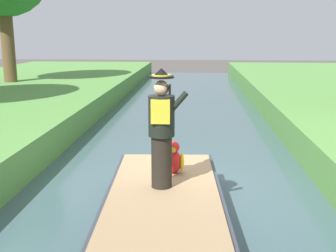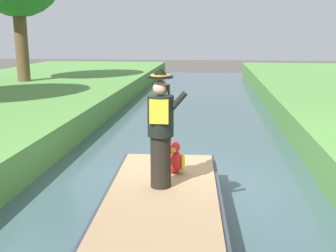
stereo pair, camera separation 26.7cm
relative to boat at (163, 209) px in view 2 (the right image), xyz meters
name	(u,v)px [view 2 (the right image)]	position (x,y,z in m)	size (l,w,h in m)	color
ground_plane	(172,197)	(0.00, 1.49, -0.40)	(80.00, 80.00, 0.00)	#4C4742
canal_water	(172,194)	(0.00, 1.49, -0.35)	(5.74, 48.00, 0.10)	#3D565B
boat	(163,209)	(0.00, 0.00, 0.00)	(2.01, 4.28, 0.61)	#333842
person_pirate	(161,129)	(-0.05, 0.17, 1.23)	(0.61, 0.42, 1.85)	black
parrot_plush	(175,159)	(0.10, 0.84, 0.55)	(0.36, 0.35, 0.57)	red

